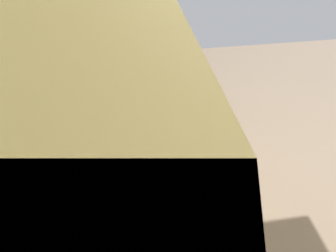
{
  "coord_description": "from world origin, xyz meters",
  "views": [
    {
      "loc": [
        -1.17,
        1.33,
        2.11
      ],
      "look_at": [
        -0.33,
        1.2,
        1.38
      ],
      "focal_mm": 32.91,
      "sensor_mm": 36.0,
      "label": 1
    }
  ],
  "objects_px": {
    "kettle": "(161,147)",
    "bowl": "(173,218)",
    "microwave": "(129,82)",
    "oven_range": "(129,88)"
  },
  "relations": [
    {
      "from": "microwave",
      "to": "bowl",
      "type": "distance_m",
      "value": 0.91
    },
    {
      "from": "microwave",
      "to": "kettle",
      "type": "height_order",
      "value": "microwave"
    },
    {
      "from": "kettle",
      "to": "bowl",
      "type": "bearing_deg",
      "value": -180.0
    },
    {
      "from": "oven_range",
      "to": "microwave",
      "type": "distance_m",
      "value": 1.06
    },
    {
      "from": "microwave",
      "to": "kettle",
      "type": "relative_size",
      "value": 2.91
    },
    {
      "from": "oven_range",
      "to": "kettle",
      "type": "relative_size",
      "value": 6.18
    },
    {
      "from": "bowl",
      "to": "kettle",
      "type": "distance_m",
      "value": 0.38
    },
    {
      "from": "oven_range",
      "to": "bowl",
      "type": "relative_size",
      "value": 8.89
    },
    {
      "from": "bowl",
      "to": "kettle",
      "type": "relative_size",
      "value": 0.7
    },
    {
      "from": "microwave",
      "to": "kettle",
      "type": "distance_m",
      "value": 0.53
    }
  ]
}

